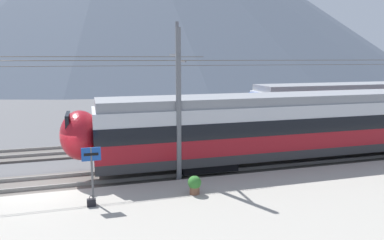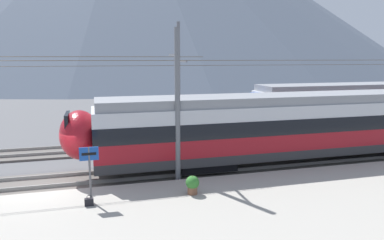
{
  "view_description": "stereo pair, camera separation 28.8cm",
  "coord_description": "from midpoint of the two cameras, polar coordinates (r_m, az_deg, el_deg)",
  "views": [
    {
      "loc": [
        1.83,
        -15.88,
        5.75
      ],
      "look_at": [
        7.2,
        2.71,
        2.4
      ],
      "focal_mm": 33.7,
      "sensor_mm": 36.0,
      "label": 1
    },
    {
      "loc": [
        2.1,
        -15.96,
        5.75
      ],
      "look_at": [
        7.2,
        2.71,
        2.4
      ],
      "focal_mm": 33.7,
      "sensor_mm": 36.0,
      "label": 2
    }
  ],
  "objects": [
    {
      "name": "ground_plane",
      "position": [
        17.04,
        -21.31,
        -10.59
      ],
      "size": [
        400.0,
        400.0,
        0.0
      ],
      "primitive_type": "plane",
      "color": "#565659"
    },
    {
      "name": "platform_slab",
      "position": [
        12.84,
        -23.48,
        -16.72
      ],
      "size": [
        120.0,
        7.18,
        0.37
      ],
      "primitive_type": "cube",
      "color": "#A39E93",
      "rests_on": "ground"
    },
    {
      "name": "track_near",
      "position": [
        17.9,
        -21.02,
        -9.36
      ],
      "size": [
        120.0,
        3.0,
        0.28
      ],
      "color": "#5B5651",
      "rests_on": "ground"
    },
    {
      "name": "track_far",
      "position": [
        23.51,
        -19.66,
        -4.75
      ],
      "size": [
        120.0,
        3.0,
        0.28
      ],
      "color": "#5B5651",
      "rests_on": "ground"
    },
    {
      "name": "train_near_platform",
      "position": [
        21.93,
        23.25,
        -0.22
      ],
      "size": [
        29.83,
        2.9,
        4.27
      ],
      "color": "#2D2D30",
      "rests_on": "track_near"
    },
    {
      "name": "catenary_mast_mid",
      "position": [
        16.12,
        -1.88,
        2.59
      ],
      "size": [
        38.81,
        1.69,
        7.05
      ],
      "color": "slate",
      "rests_on": "ground"
    },
    {
      "name": "catenary_mast_far_side",
      "position": [
        25.48,
        -1.73,
        6.37
      ],
      "size": [
        38.81,
        2.44,
        8.21
      ],
      "color": "slate",
      "rests_on": "ground"
    },
    {
      "name": "platform_sign",
      "position": [
        13.92,
        -15.36,
        -6.43
      ],
      "size": [
        0.7,
        0.08,
        2.13
      ],
      "color": "#59595B",
      "rests_on": "platform_slab"
    },
    {
      "name": "handbag_near_sign",
      "position": [
        14.08,
        -15.4,
        -12.38
      ],
      "size": [
        0.32,
        0.18,
        0.4
      ],
      "color": "black",
      "rests_on": "platform_slab"
    },
    {
      "name": "potted_plant_platform_edge",
      "position": [
        14.57,
        0.65,
        -10.06
      ],
      "size": [
        0.54,
        0.54,
        0.75
      ],
      "color": "brown",
      "rests_on": "platform_slab"
    },
    {
      "name": "mountain_right_ridge",
      "position": [
        183.89,
        3.61,
        16.89
      ],
      "size": [
        135.6,
        135.6,
        56.92
      ],
      "primitive_type": "cone",
      "color": "#515B6B",
      "rests_on": "ground"
    }
  ]
}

